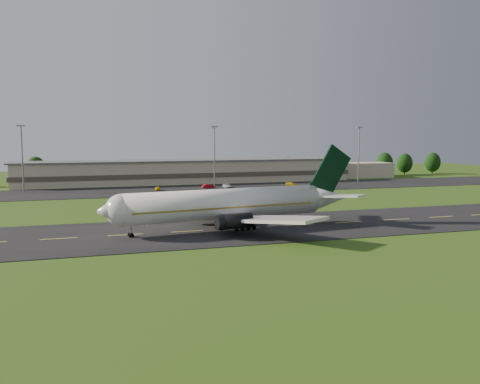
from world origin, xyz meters
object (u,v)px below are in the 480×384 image
object	(u,v)px
service_vehicle_a	(158,189)
service_vehicle_d	(292,184)
light_mast_centre	(214,149)
light_mast_west	(22,150)
light_mast_east	(359,147)
service_vehicle_b	(208,186)
service_vehicle_c	(227,186)
terminal	(207,171)
airliner	(229,204)

from	to	relation	value
service_vehicle_a	service_vehicle_d	xyz separation A→B (m)	(45.56, 0.23, 0.02)
light_mast_centre	service_vehicle_a	world-z (taller)	light_mast_centre
light_mast_west	service_vehicle_a	distance (m)	41.96
light_mast_east	service_vehicle_d	xyz separation A→B (m)	(-30.07, -7.89, -12.01)
light_mast_east	light_mast_west	bearing A→B (deg)	180.00
service_vehicle_b	service_vehicle_c	bearing A→B (deg)	-103.47
terminal	light_mast_west	distance (m)	64.10
airliner	light_mast_east	xyz separation A→B (m)	(74.11, 79.89, 8.08)
terminal	light_mast_east	xyz separation A→B (m)	(53.60, -16.18, 8.75)
service_vehicle_a	service_vehicle_c	xyz separation A→B (m)	(23.11, 1.83, 0.03)
light_mast_centre	service_vehicle_b	size ratio (longest dim) A/B	5.03
terminal	light_mast_centre	world-z (taller)	light_mast_centre
terminal	service_vehicle_d	distance (m)	33.82
terminal	light_mast_east	size ratio (longest dim) A/B	7.13
terminal	service_vehicle_a	xyz separation A→B (m)	(-22.03, -24.30, -3.28)
light_mast_west	service_vehicle_b	bearing A→B (deg)	-5.87
airliner	light_mast_west	xyz separation A→B (m)	(-40.89, 79.89, 8.08)
airliner	service_vehicle_d	world-z (taller)	airliner
airliner	terminal	size ratio (longest dim) A/B	0.35
service_vehicle_b	service_vehicle_a	bearing A→B (deg)	89.00
light_mast_west	service_vehicle_c	distance (m)	63.93
light_mast_centre	service_vehicle_d	xyz separation A→B (m)	(24.93, -7.89, -12.01)
airliner	service_vehicle_a	xyz separation A→B (m)	(-1.52, 71.77, -3.95)
terminal	service_vehicle_a	bearing A→B (deg)	-132.19
service_vehicle_a	light_mast_west	bearing A→B (deg)	172.58
light_mast_east	service_vehicle_b	size ratio (longest dim) A/B	5.03
service_vehicle_b	light_mast_centre	bearing A→B (deg)	-41.66
terminal	service_vehicle_d	bearing A→B (deg)	-45.66
service_vehicle_b	light_mast_west	bearing A→B (deg)	75.27
light_mast_west	light_mast_east	distance (m)	115.00
terminal	light_mast_centre	xyz separation A→B (m)	(-1.40, -16.18, 8.75)
terminal	light_mast_west	xyz separation A→B (m)	(-61.40, -16.18, 8.75)
service_vehicle_b	terminal	bearing A→B (deg)	-22.01
service_vehicle_a	service_vehicle_d	bearing A→B (deg)	4.52
light_mast_west	airliner	bearing A→B (deg)	-62.89
service_vehicle_c	terminal	bearing A→B (deg)	97.28
service_vehicle_a	service_vehicle_c	distance (m)	23.18
light_mast_east	service_vehicle_c	world-z (taller)	light_mast_east
light_mast_centre	service_vehicle_a	size ratio (longest dim) A/B	5.71
service_vehicle_c	service_vehicle_d	bearing A→B (deg)	0.45
service_vehicle_b	service_vehicle_d	bearing A→B (deg)	-103.06
terminal	service_vehicle_b	size ratio (longest dim) A/B	35.83
terminal	light_mast_west	bearing A→B (deg)	-165.24
service_vehicle_a	service_vehicle_b	bearing A→B (deg)	12.09
service_vehicle_a	terminal	bearing A→B (deg)	52.04
service_vehicle_b	service_vehicle_d	distance (m)	28.74
light_mast_east	service_vehicle_c	xyz separation A→B (m)	(-52.52, -6.29, -12.00)
light_mast_west	light_mast_centre	distance (m)	60.00
service_vehicle_d	service_vehicle_c	bearing A→B (deg)	138.77
terminal	airliner	bearing A→B (deg)	-102.05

